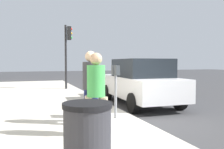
# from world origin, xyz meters

# --- Properties ---
(ground_plane) EXTENTS (80.00, 80.00, 0.00)m
(ground_plane) POSITION_xyz_m (0.00, 0.00, 0.00)
(ground_plane) COLOR #38383A
(ground_plane) RESTS_ON ground
(sidewalk_slab) EXTENTS (28.00, 6.00, 0.15)m
(sidewalk_slab) POSITION_xyz_m (0.00, 3.00, 0.07)
(sidewalk_slab) COLOR #B7B2A8
(sidewalk_slab) RESTS_ON ground_plane
(parking_meter) EXTENTS (0.36, 0.12, 1.41)m
(parking_meter) POSITION_xyz_m (0.12, 0.56, 1.17)
(parking_meter) COLOR gray
(parking_meter) RESTS_ON sidewalk_slab
(pedestrian_at_meter) EXTENTS (0.52, 0.38, 1.76)m
(pedestrian_at_meter) POSITION_xyz_m (-0.19, 1.32, 1.19)
(pedestrian_at_meter) COLOR #191E4C
(pedestrian_at_meter) RESTS_ON sidewalk_slab
(pedestrian_bystander) EXTENTS (0.41, 0.40, 1.68)m
(pedestrian_bystander) POSITION_xyz_m (-1.14, 1.46, 1.13)
(pedestrian_bystander) COLOR tan
(pedestrian_bystander) RESTS_ON sidewalk_slab
(parked_sedan_near) EXTENTS (4.46, 2.08, 1.77)m
(parked_sedan_near) POSITION_xyz_m (2.46, -1.35, 0.89)
(parked_sedan_near) COLOR silver
(parked_sedan_near) RESTS_ON ground_plane
(traffic_signal) EXTENTS (0.24, 0.44, 3.60)m
(traffic_signal) POSITION_xyz_m (7.67, 0.59, 2.58)
(traffic_signal) COLOR black
(traffic_signal) RESTS_ON sidewalk_slab
(trash_bin) EXTENTS (0.59, 0.59, 1.01)m
(trash_bin) POSITION_xyz_m (-2.99, 2.10, 0.66)
(trash_bin) COLOR #2D2D33
(trash_bin) RESTS_ON sidewalk_slab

